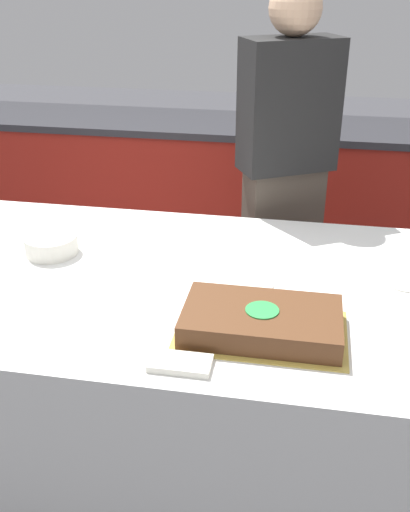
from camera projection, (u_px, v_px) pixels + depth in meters
name	position (u px, v px, depth m)	size (l,w,h in m)	color
ground_plane	(152.00, 441.00, 2.48)	(14.00, 14.00, 0.00)	#424247
back_counter	(217.00, 195.00, 3.73)	(4.40, 0.58, 0.92)	#A82319
dining_table	(148.00, 365.00, 2.30)	(2.18, 1.18, 0.78)	white
cake	(262.00, 322.00, 1.79)	(0.51, 0.32, 0.08)	gold
plate_stack	(51.00, 244.00, 2.27)	(0.20, 0.20, 0.07)	white
side_plate_near_cake	(246.00, 282.00, 2.08)	(0.20, 0.20, 0.00)	white
side_plate_right_edge	(407.00, 279.00, 2.10)	(0.20, 0.20, 0.00)	white
utensil_pile	(180.00, 363.00, 1.66)	(0.17, 0.09, 0.02)	white
person_cutting_cake	(285.00, 178.00, 2.71)	(0.46, 0.37, 1.72)	#4C4238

